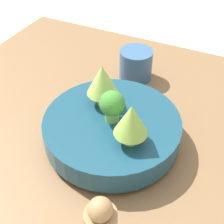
{
  "coord_description": "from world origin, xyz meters",
  "views": [
    {
      "loc": [
        -0.21,
        0.42,
        0.51
      ],
      "look_at": [
        -0.02,
        0.01,
        0.11
      ],
      "focal_mm": 50.0,
      "sensor_mm": 36.0,
      "label": 1
    }
  ],
  "objects": [
    {
      "name": "table",
      "position": [
        0.0,
        0.0,
        0.02
      ],
      "size": [
        0.96,
        0.89,
        0.03
      ],
      "color": "brown",
      "rests_on": "ground_plane"
    },
    {
      "name": "bowl",
      "position": [
        -0.02,
        0.01,
        0.07
      ],
      "size": [
        0.28,
        0.28,
        0.06
      ],
      "color": "navy",
      "rests_on": "table"
    },
    {
      "name": "romanesco_piece_far",
      "position": [
        -0.07,
        0.05,
        0.15
      ],
      "size": [
        0.06,
        0.06,
        0.09
      ],
      "color": "#6BA34C",
      "rests_on": "bowl"
    },
    {
      "name": "broccoli_floret_center",
      "position": [
        -0.02,
        0.01,
        0.13
      ],
      "size": [
        0.05,
        0.05,
        0.07
      ],
      "color": "#7AB256",
      "rests_on": "bowl"
    },
    {
      "name": "romanesco_piece_near",
      "position": [
        0.02,
        -0.03,
        0.15
      ],
      "size": [
        0.06,
        0.06,
        0.09
      ],
      "color": "#609347",
      "rests_on": "bowl"
    },
    {
      "name": "ground_plane",
      "position": [
        0.0,
        0.0,
        0.0
      ],
      "size": [
        6.0,
        6.0,
        0.0
      ],
      "primitive_type": "plane",
      "color": "beige"
    },
    {
      "name": "cup",
      "position": [
        0.03,
        -0.23,
        0.07
      ],
      "size": [
        0.08,
        0.08,
        0.08
      ],
      "color": "#33567F",
      "rests_on": "table"
    }
  ]
}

